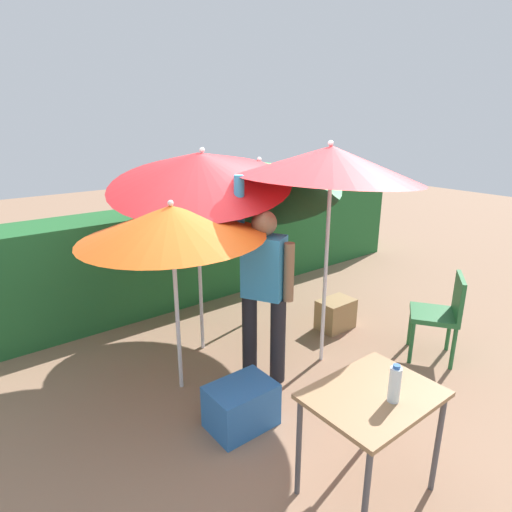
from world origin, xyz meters
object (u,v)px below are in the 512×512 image
umbrella_navy (256,176)px  chair_plastic (442,312)px  crate_cardboard (336,314)px  person_vendor (264,284)px  umbrella_orange (199,169)px  cooler_box (241,406)px  folding_table (372,406)px  bottle_water (395,384)px  umbrella_yellow (172,222)px  umbrella_rainbow (330,163)px

umbrella_navy → chair_plastic: umbrella_navy is taller
crate_cardboard → person_vendor: bearing=-168.8°
umbrella_orange → cooler_box: 2.13m
umbrella_navy → person_vendor: (-0.68, -0.98, -0.80)m
folding_table → umbrella_navy: bearing=68.0°
person_vendor → bottle_water: bearing=-99.9°
chair_plastic → person_vendor: bearing=152.9°
umbrella_navy → folding_table: 2.81m
umbrella_yellow → folding_table: (0.39, -1.76, -0.88)m
umbrella_navy → chair_plastic: bearing=-62.6°
cooler_box → folding_table: 1.15m
crate_cardboard → folding_table: 2.36m
chair_plastic → folding_table: (-1.91, -0.61, 0.15)m
chair_plastic → umbrella_orange: bearing=137.5°
chair_plastic → umbrella_navy: bearing=117.4°
chair_plastic → bottle_water: bearing=-158.9°
umbrella_navy → cooler_box: bearing=-131.5°
person_vendor → crate_cardboard: size_ratio=4.52×
cooler_box → person_vendor: bearing=36.9°
umbrella_rainbow → umbrella_navy: 1.12m
umbrella_orange → chair_plastic: bearing=-42.5°
umbrella_navy → crate_cardboard: 1.82m
cooler_box → bottle_water: bearing=-75.4°
umbrella_navy → folding_table: size_ratio=2.71×
umbrella_rainbow → chair_plastic: umbrella_rainbow is taller
umbrella_orange → chair_plastic: size_ratio=2.60×
umbrella_yellow → folding_table: 2.01m
umbrella_yellow → bottle_water: size_ratio=7.16×
folding_table → bottle_water: 0.24m
person_vendor → umbrella_rainbow: bearing=-10.3°
umbrella_navy → cooler_box: size_ratio=4.20×
crate_cardboard → chair_plastic: bearing=-72.8°
umbrella_navy → folding_table: (-0.98, -2.41, -1.07)m
crate_cardboard → folding_table: size_ratio=0.52×
cooler_box → folding_table: size_ratio=0.65×
chair_plastic → bottle_water: 2.05m
chair_plastic → crate_cardboard: 1.17m
chair_plastic → folding_table: bearing=-162.2°
crate_cardboard → bottle_water: 2.47m
folding_table → bottle_water: (0.03, -0.11, 0.21)m
umbrella_rainbow → umbrella_orange: bearing=131.4°
umbrella_rainbow → umbrella_yellow: (-1.34, 0.45, -0.42)m
umbrella_orange → folding_table: 2.54m
chair_plastic → bottle_water: size_ratio=3.71×
umbrella_rainbow → folding_table: size_ratio=2.70×
person_vendor → crate_cardboard: (1.28, 0.25, -0.76)m
crate_cardboard → bottle_water: (-1.55, -1.80, 0.69)m
cooler_box → folding_table: (0.26, -1.01, 0.48)m
umbrella_yellow → person_vendor: 0.97m
person_vendor → chair_plastic: bearing=-27.1°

